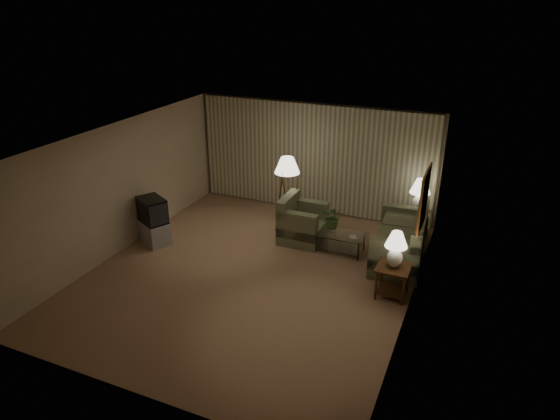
# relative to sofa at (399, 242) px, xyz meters

# --- Properties ---
(ground) EXTENTS (7.00, 7.00, 0.00)m
(ground) POSITION_rel_sofa_xyz_m (-2.50, -1.65, -0.42)
(ground) COLOR #A17659
(ground) RESTS_ON ground
(room_shell) EXTENTS (6.04, 7.02, 2.72)m
(room_shell) POSITION_rel_sofa_xyz_m (-2.48, -0.14, 1.33)
(room_shell) COLOR #C3B396
(room_shell) RESTS_ON ground
(sofa) EXTENTS (2.03, 1.22, 0.84)m
(sofa) POSITION_rel_sofa_xyz_m (0.00, 0.00, 0.00)
(sofa) COLOR #747854
(sofa) RESTS_ON ground
(armchair) EXTENTS (0.96, 0.92, 0.80)m
(armchair) POSITION_rel_sofa_xyz_m (-2.11, 0.08, -0.02)
(armchair) COLOR #747854
(armchair) RESTS_ON ground
(side_table_near) EXTENTS (0.58, 0.58, 0.60)m
(side_table_near) POSITION_rel_sofa_xyz_m (0.15, -1.35, -0.01)
(side_table_near) COLOR #391C0F
(side_table_near) RESTS_ON ground
(side_table_far) EXTENTS (0.53, 0.45, 0.60)m
(side_table_far) POSITION_rel_sofa_xyz_m (0.15, 1.25, -0.02)
(side_table_far) COLOR #391C0F
(side_table_far) RESTS_ON ground
(table_lamp_near) EXTENTS (0.39, 0.39, 0.68)m
(table_lamp_near) POSITION_rel_sofa_xyz_m (0.15, -1.35, 0.58)
(table_lamp_near) COLOR silver
(table_lamp_near) RESTS_ON side_table_near
(table_lamp_far) EXTENTS (0.45, 0.45, 0.77)m
(table_lamp_far) POSITION_rel_sofa_xyz_m (0.15, 1.25, 0.63)
(table_lamp_far) COLOR silver
(table_lamp_far) RESTS_ON side_table_far
(coffee_table) EXTENTS (1.11, 0.60, 0.41)m
(coffee_table) POSITION_rel_sofa_xyz_m (-1.23, -0.10, -0.14)
(coffee_table) COLOR silver
(coffee_table) RESTS_ON ground
(tv_cabinet) EXTENTS (1.11, 1.07, 0.50)m
(tv_cabinet) POSITION_rel_sofa_xyz_m (-5.05, -1.31, -0.17)
(tv_cabinet) COLOR #A0A0A2
(tv_cabinet) RESTS_ON ground
(crt_tv) EXTENTS (1.02, 1.00, 0.55)m
(crt_tv) POSITION_rel_sofa_xyz_m (-5.05, -1.31, 0.35)
(crt_tv) COLOR black
(crt_tv) RESTS_ON tv_cabinet
(floor_lamp) EXTENTS (0.56, 0.56, 1.74)m
(floor_lamp) POSITION_rel_sofa_xyz_m (-2.65, 0.47, 0.49)
(floor_lamp) COLOR #391C0F
(floor_lamp) RESTS_ON ground
(ottoman) EXTENTS (0.75, 0.75, 0.39)m
(ottoman) POSITION_rel_sofa_xyz_m (-2.67, 0.99, -0.23)
(ottoman) COLOR #AC693A
(ottoman) RESTS_ON ground
(vase) EXTENTS (0.15, 0.15, 0.15)m
(vase) POSITION_rel_sofa_xyz_m (-1.38, -0.10, 0.07)
(vase) COLOR silver
(vase) RESTS_ON coffee_table
(flowers) EXTENTS (0.48, 0.43, 0.50)m
(flowers) POSITION_rel_sofa_xyz_m (-1.38, -0.10, 0.40)
(flowers) COLOR #456F31
(flowers) RESTS_ON vase
(book) EXTENTS (0.23, 0.24, 0.02)m
(book) POSITION_rel_sofa_xyz_m (-0.98, -0.20, 0.00)
(book) COLOR olive
(book) RESTS_ON coffee_table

